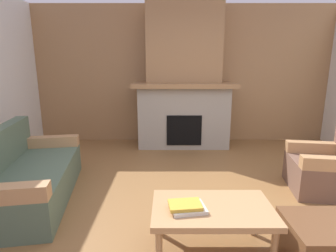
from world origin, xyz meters
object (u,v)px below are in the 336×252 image
at_px(fireplace, 182,86).
at_px(ottoman, 319,246).
at_px(coffee_table, 211,212).
at_px(couch, 25,177).
at_px(armchair, 326,169).

distance_m(fireplace, ottoman, 3.62).
bearing_deg(coffee_table, fireplace, 91.33).
bearing_deg(couch, fireplace, 48.89).
height_order(armchair, coffee_table, armchair).
bearing_deg(coffee_table, ottoman, -13.60).
bearing_deg(armchair, coffee_table, -144.92).
relative_size(couch, coffee_table, 1.91).
relative_size(fireplace, ottoman, 5.19).
bearing_deg(armchair, fireplace, 130.16).
relative_size(fireplace, armchair, 3.11).
bearing_deg(couch, armchair, 3.50).
height_order(couch, coffee_table, couch).
bearing_deg(ottoman, coffee_table, 166.40).
bearing_deg(coffee_table, armchair, 35.08).
relative_size(couch, armchair, 2.20).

